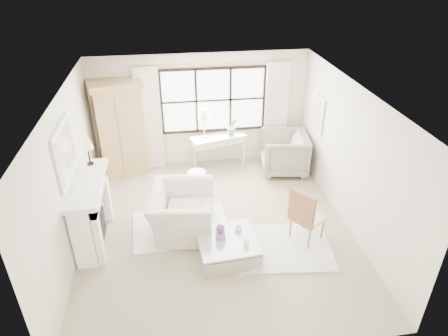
{
  "coord_description": "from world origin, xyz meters",
  "views": [
    {
      "loc": [
        -0.75,
        -6.06,
        4.82
      ],
      "look_at": [
        0.18,
        0.2,
        1.22
      ],
      "focal_mm": 32.0,
      "sensor_mm": 36.0,
      "label": 1
    }
  ],
  "objects_px": {
    "armoire": "(120,128)",
    "coffee_table": "(227,248)",
    "club_armchair": "(182,212)",
    "console_table": "(218,151)"
  },
  "relations": [
    {
      "from": "armoire",
      "to": "coffee_table",
      "type": "relative_size",
      "value": 2.08
    },
    {
      "from": "club_armchair",
      "to": "coffee_table",
      "type": "bearing_deg",
      "value": -130.99
    },
    {
      "from": "console_table",
      "to": "club_armchair",
      "type": "bearing_deg",
      "value": -127.7
    },
    {
      "from": "console_table",
      "to": "club_armchair",
      "type": "xyz_separation_m",
      "value": [
        -1.01,
        -2.39,
        0.02
      ]
    },
    {
      "from": "console_table",
      "to": "armoire",
      "type": "bearing_deg",
      "value": 164.3
    },
    {
      "from": "armoire",
      "to": "coffee_table",
      "type": "bearing_deg",
      "value": -74.44
    },
    {
      "from": "console_table",
      "to": "coffee_table",
      "type": "height_order",
      "value": "console_table"
    },
    {
      "from": "club_armchair",
      "to": "console_table",
      "type": "bearing_deg",
      "value": -14.43
    },
    {
      "from": "coffee_table",
      "to": "armoire",
      "type": "bearing_deg",
      "value": 116.29
    },
    {
      "from": "console_table",
      "to": "coffee_table",
      "type": "xyz_separation_m",
      "value": [
        -0.29,
        -3.24,
        -0.22
      ]
    }
  ]
}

